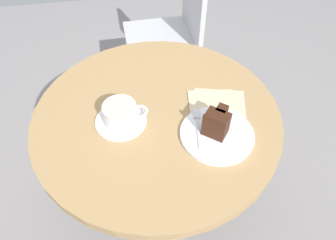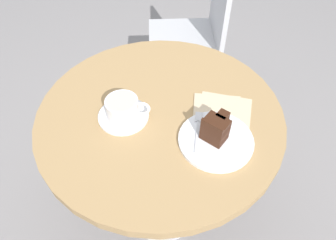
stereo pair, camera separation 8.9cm
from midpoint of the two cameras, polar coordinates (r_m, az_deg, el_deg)
ground_plane at (r=1.54m, az=-3.14°, el=-16.26°), size 4.40×4.40×0.01m
cafe_table at (r=1.05m, az=-4.43°, el=-2.68°), size 0.80×0.80×0.68m
saucer at (r=0.95m, az=-11.59°, el=-0.32°), size 0.16×0.16×0.01m
coffee_cup at (r=0.92m, az=-11.72°, el=1.05°), size 0.14×0.10×0.07m
teaspoon at (r=0.92m, az=-10.30°, el=-1.85°), size 0.07×0.08×0.00m
cake_plate at (r=0.90m, az=6.55°, el=-2.91°), size 0.22×0.22×0.01m
cake_slice at (r=0.87m, az=6.42°, el=-0.72°), size 0.09×0.09×0.08m
fork at (r=0.91m, az=2.88°, el=-0.77°), size 0.04×0.16×0.00m
napkin at (r=0.98m, az=6.68°, el=2.38°), size 0.21×0.21×0.00m
cafe_chair at (r=1.68m, az=-0.09°, el=17.70°), size 0.39×0.39×0.88m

